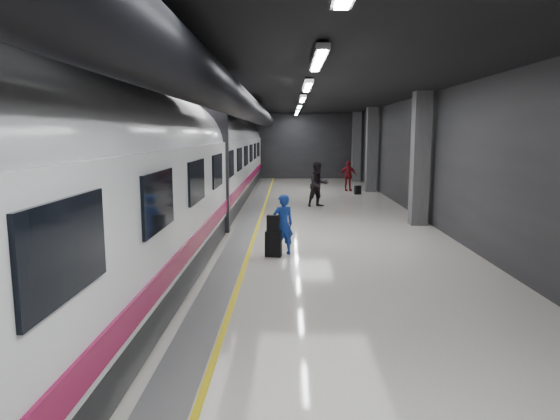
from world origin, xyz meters
TOP-DOWN VIEW (x-y plane):
  - ground at (0.00, 0.00)m, footprint 40.00×40.00m
  - platform_hall at (-0.29, 0.96)m, footprint 10.02×40.02m
  - train at (-3.25, -0.00)m, footprint 3.05×38.00m
  - traveler_main at (-0.06, -2.39)m, footprint 0.67×0.56m
  - suitcase_main at (-0.29, -2.63)m, footprint 0.43×0.31m
  - shoulder_bag at (-0.30, -2.65)m, footprint 0.33×0.20m
  - traveler_far_a at (1.36, 6.17)m, footprint 1.16×1.06m
  - traveler_far_b at (3.35, 12.27)m, footprint 1.03×0.55m
  - suitcase_far at (3.67, 10.62)m, footprint 0.36×0.30m

SIDE VIEW (x-z plane):
  - ground at x=0.00m, z-range 0.00..0.00m
  - suitcase_far at x=3.67m, z-range 0.00..0.45m
  - suitcase_main at x=-0.29m, z-range 0.00..0.66m
  - traveler_main at x=-0.06m, z-range 0.00..1.57m
  - traveler_far_b at x=3.35m, z-range 0.00..1.66m
  - shoulder_bag at x=-0.30m, z-range 0.66..1.07m
  - traveler_far_a at x=1.36m, z-range 0.00..1.92m
  - train at x=-3.25m, z-range 0.04..4.09m
  - platform_hall at x=-0.29m, z-range 1.28..5.79m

